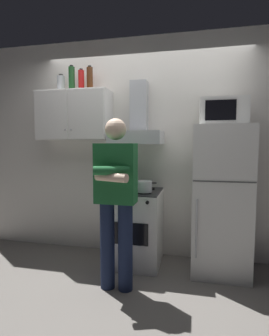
% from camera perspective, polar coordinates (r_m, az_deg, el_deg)
% --- Properties ---
extents(ground_plane, '(7.00, 7.00, 0.00)m').
position_cam_1_polar(ground_plane, '(3.17, 0.00, -21.20)').
color(ground_plane, slate).
extents(back_wall_tiled, '(4.80, 0.10, 2.70)m').
position_cam_1_polar(back_wall_tiled, '(3.42, 2.23, 4.25)').
color(back_wall_tiled, silver).
rests_on(back_wall_tiled, ground_plane).
extents(upper_cabinet, '(0.90, 0.37, 0.60)m').
position_cam_1_polar(upper_cabinet, '(3.48, -12.58, 10.73)').
color(upper_cabinet, white).
extents(stove_oven, '(0.60, 0.62, 0.87)m').
position_cam_1_polar(stove_oven, '(3.24, 0.12, -12.31)').
color(stove_oven, white).
rests_on(stove_oven, ground_plane).
extents(range_hood, '(0.60, 0.44, 0.75)m').
position_cam_1_polar(range_hood, '(3.22, 0.62, 8.59)').
color(range_hood, '#B7BABF').
extents(refrigerator, '(0.60, 0.62, 1.60)m').
position_cam_1_polar(refrigerator, '(3.09, 17.71, -6.41)').
color(refrigerator, white).
rests_on(refrigerator, ground_plane).
extents(microwave, '(0.48, 0.37, 0.28)m').
position_cam_1_polar(microwave, '(3.06, 18.18, 11.18)').
color(microwave, silver).
rests_on(microwave, refrigerator).
extents(person_standing, '(0.38, 0.33, 1.64)m').
position_cam_1_polar(person_standing, '(2.57, -3.97, -6.23)').
color(person_standing, '#192342').
rests_on(person_standing, ground_plane).
extents(cooking_pot, '(0.27, 0.17, 0.12)m').
position_cam_1_polar(cooking_pot, '(2.98, 2.06, -3.91)').
color(cooking_pot, '#B7BABF').
rests_on(cooking_pot, stove_oven).
extents(bottle_rum_dark, '(0.07, 0.07, 0.29)m').
position_cam_1_polar(bottle_rum_dark, '(3.47, -9.42, 18.13)').
color(bottle_rum_dark, '#47230F').
rests_on(bottle_rum_dark, upper_cabinet).
extents(bottle_wine_green, '(0.08, 0.08, 0.31)m').
position_cam_1_polar(bottle_wine_green, '(3.56, -13.12, 17.89)').
color(bottle_wine_green, '#19471E').
rests_on(bottle_wine_green, upper_cabinet).
extents(bottle_soda_red, '(0.07, 0.07, 0.27)m').
position_cam_1_polar(bottle_soda_red, '(3.54, -11.19, 17.66)').
color(bottle_soda_red, red).
rests_on(bottle_soda_red, upper_cabinet).
extents(bottle_canister_steel, '(0.09, 0.09, 0.22)m').
position_cam_1_polar(bottle_canister_steel, '(3.65, -15.27, 16.79)').
color(bottle_canister_steel, '#B2B5BA').
rests_on(bottle_canister_steel, upper_cabinet).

